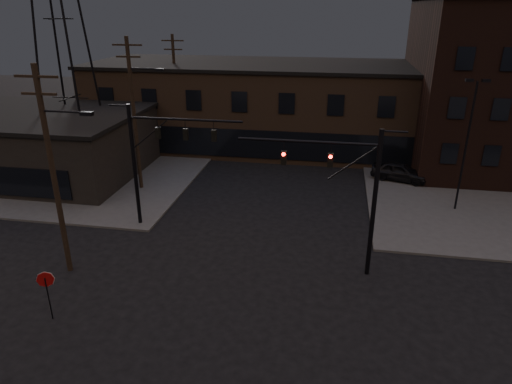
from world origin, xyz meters
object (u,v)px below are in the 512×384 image
traffic_signal_far (152,153)px  parked_car_lot_b (461,169)px  car_crossing (333,148)px  stop_sign (46,284)px  traffic_signal_near (352,187)px  parked_car_lot_a (400,171)px

traffic_signal_far → parked_car_lot_b: bearing=30.7°
car_crossing → traffic_signal_far: bearing=-119.3°
stop_sign → parked_car_lot_b: stop_sign is taller
traffic_signal_near → car_crossing: (-1.18, 20.67, -4.07)m
traffic_signal_far → parked_car_lot_b: (21.50, 12.78, -4.14)m
stop_sign → car_crossing: 29.77m
parked_car_lot_b → car_crossing: size_ratio=0.96×
traffic_signal_near → car_crossing: 21.10m
traffic_signal_near → parked_car_lot_b: traffic_signal_near is taller
stop_sign → traffic_signal_near: bearing=25.9°
traffic_signal_far → parked_car_lot_b: traffic_signal_far is taller
stop_sign → car_crossing: bearing=65.8°
stop_sign → car_crossing: size_ratio=0.48×
stop_sign → parked_car_lot_a: size_ratio=0.55×
traffic_signal_near → stop_sign: traffic_signal_near is taller
traffic_signal_near → parked_car_lot_b: size_ratio=1.60×
parked_car_lot_b → car_crossing: car_crossing is taller
traffic_signal_near → traffic_signal_far: (-12.07, 3.50, 0.08)m
traffic_signal_far → parked_car_lot_a: traffic_signal_far is taller
parked_car_lot_a → traffic_signal_far: bearing=141.7°
traffic_signal_near → parked_car_lot_a: (4.38, 14.72, -4.01)m
parked_car_lot_a → traffic_signal_near: bearing=-179.2°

